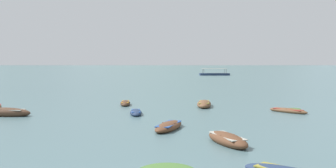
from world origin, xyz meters
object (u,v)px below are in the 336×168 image
at_px(rowboat_12, 4,113).
at_px(ferry_0, 214,74).
at_px(rowboat_1, 227,140).
at_px(rowboat_3, 136,112).
at_px(rowboat_4, 169,126).
at_px(rowboat_7, 288,111).
at_px(rowboat_8, 125,103).
at_px(rowboat_11, 204,104).

height_order(rowboat_12, ferry_0, ferry_0).
bearing_deg(rowboat_12, rowboat_1, -33.98).
distance_m(rowboat_1, rowboat_12, 18.46).
bearing_deg(rowboat_3, rowboat_4, -69.94).
height_order(rowboat_1, rowboat_4, rowboat_1).
relative_size(rowboat_7, rowboat_8, 0.99).
height_order(rowboat_8, rowboat_12, rowboat_12).
height_order(rowboat_1, rowboat_7, rowboat_1).
xyz_separation_m(rowboat_8, ferry_0, (22.17, 92.88, 0.27)).
distance_m(rowboat_3, rowboat_8, 6.88).
distance_m(rowboat_8, rowboat_12, 11.25).
relative_size(rowboat_4, rowboat_11, 0.90).
distance_m(rowboat_3, rowboat_12, 10.05).
xyz_separation_m(rowboat_3, rowboat_8, (-1.45, 6.72, 0.02)).
relative_size(rowboat_1, rowboat_12, 0.85).
xyz_separation_m(rowboat_1, rowboat_12, (-15.31, 10.32, 0.04)).
distance_m(rowboat_3, rowboat_7, 12.44).
distance_m(rowboat_3, rowboat_11, 8.02).
height_order(rowboat_1, ferry_0, ferry_0).
bearing_deg(rowboat_8, rowboat_12, -139.73).
bearing_deg(ferry_0, rowboat_8, -103.42).
height_order(rowboat_3, ferry_0, ferry_0).
relative_size(rowboat_1, rowboat_4, 0.94).
bearing_deg(rowboat_1, rowboat_4, 124.06).
bearing_deg(rowboat_4, rowboat_11, 73.35).
xyz_separation_m(rowboat_3, rowboat_11, (6.01, 5.30, 0.07)).
distance_m(rowboat_4, rowboat_8, 13.95).
height_order(rowboat_1, rowboat_8, rowboat_1).
height_order(rowboat_1, rowboat_11, rowboat_11).
height_order(rowboat_3, rowboat_4, rowboat_4).
distance_m(rowboat_8, rowboat_11, 7.60).
xyz_separation_m(rowboat_4, ferry_0, (18.28, 106.27, 0.28)).
relative_size(rowboat_4, rowboat_12, 0.90).
height_order(rowboat_7, rowboat_8, rowboat_8).
height_order(rowboat_3, rowboat_7, rowboat_3).
distance_m(rowboat_1, rowboat_3, 12.08).
relative_size(rowboat_1, rowboat_11, 0.85).
xyz_separation_m(rowboat_8, rowboat_11, (7.47, -1.42, 0.05)).
bearing_deg(rowboat_12, rowboat_3, 3.13).
bearing_deg(rowboat_11, rowboat_3, -138.62).
bearing_deg(ferry_0, rowboat_4, -99.76).
distance_m(rowboat_1, rowboat_4, 5.07).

